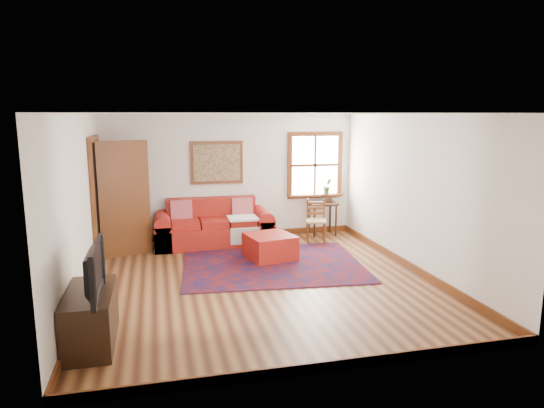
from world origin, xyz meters
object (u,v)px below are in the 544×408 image
object	(u,v)px
red_leather_sofa	(214,229)
ladder_back_chair	(316,219)
side_table	(323,208)
red_ottoman	(270,247)
media_cabinet	(91,318)

from	to	relation	value
red_leather_sofa	ladder_back_chair	xyz separation A→B (m)	(2.01, -0.23, 0.16)
side_table	ladder_back_chair	bearing A→B (deg)	-123.37
red_ottoman	side_table	size ratio (longest dim) A/B	1.11
media_cabinet	ladder_back_chair	bearing A→B (deg)	43.62
media_cabinet	red_ottoman	bearing A→B (deg)	45.08
red_ottoman	media_cabinet	world-z (taller)	media_cabinet
red_ottoman	side_table	bearing A→B (deg)	32.08
side_table	ladder_back_chair	distance (m)	0.55
side_table	media_cabinet	distance (m)	5.80
side_table	media_cabinet	size ratio (longest dim) A/B	0.62
red_leather_sofa	red_ottoman	size ratio (longest dim) A/B	2.96
ladder_back_chair	red_ottoman	bearing A→B (deg)	-139.92
red_leather_sofa	media_cabinet	xyz separation A→B (m)	(-1.80, -3.87, 0.01)
red_ottoman	side_table	xyz separation A→B (m)	(1.47, 1.44, 0.34)
red_leather_sofa	ladder_back_chair	distance (m)	2.03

